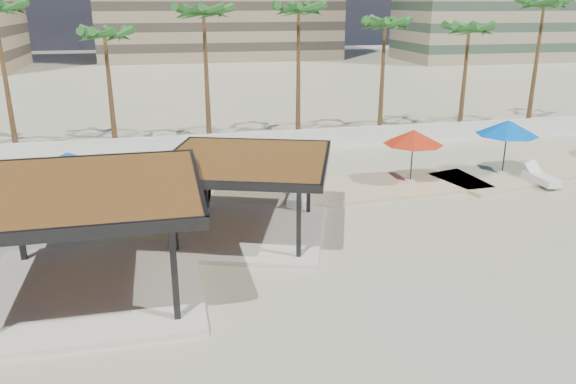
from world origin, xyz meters
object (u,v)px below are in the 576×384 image
lounger_a (93,211)px  pavilion_west (86,229)px  lounger_c (541,178)px  lounger_b (299,196)px  pavilion_central (247,189)px  umbrella_c (413,137)px

lounger_a → pavilion_west: bearing=171.8°
pavilion_west → lounger_c: bearing=17.4°
lounger_a → lounger_c: bearing=-103.8°
lounger_a → lounger_b: lounger_b is taller
pavilion_west → lounger_b: bearing=38.2°
lounger_c → lounger_a: bearing=89.4°
pavilion_west → lounger_c: size_ratio=3.13×
pavilion_central → lounger_a: 7.15m
pavilion_central → umbrella_c: size_ratio=2.04×
pavilion_west → lounger_c: (21.29, 6.72, -1.80)m
umbrella_c → pavilion_central: bearing=-153.4°
pavilion_central → lounger_a: (-6.28, 3.03, -1.56)m
pavilion_west → lounger_a: pavilion_west is taller
pavilion_west → lounger_b: 10.98m
pavilion_central → lounger_c: bearing=29.9°
pavilion_central → lounger_a: size_ratio=3.86×
umbrella_c → lounger_b: (-6.29, -1.54, -2.12)m
pavilion_central → umbrella_c: (9.15, 4.58, 0.58)m
umbrella_c → lounger_c: (6.50, -1.54, -2.11)m
umbrella_c → lounger_c: umbrella_c is taller
umbrella_c → lounger_b: umbrella_c is taller
pavilion_west → lounger_a: size_ratio=3.47×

